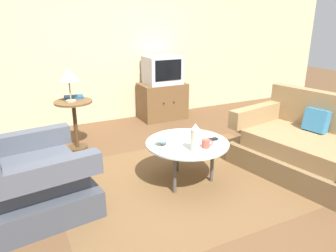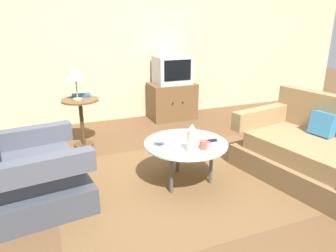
# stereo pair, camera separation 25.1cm
# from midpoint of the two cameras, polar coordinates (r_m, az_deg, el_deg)

# --- Properties ---
(ground_plane) EXTENTS (16.00, 16.00, 0.00)m
(ground_plane) POSITION_cam_midpoint_polar(r_m,az_deg,el_deg) (3.29, 4.80, -10.95)
(ground_plane) COLOR brown
(back_wall) EXTENTS (9.00, 0.12, 2.70)m
(back_wall) POSITION_cam_midpoint_polar(r_m,az_deg,el_deg) (5.26, -7.73, 15.68)
(back_wall) COLOR #CCB78E
(back_wall) RESTS_ON ground
(area_rug) EXTENTS (2.56, 1.96, 0.00)m
(area_rug) POSITION_cam_midpoint_polar(r_m,az_deg,el_deg) (3.39, 5.23, -9.94)
(area_rug) COLOR brown
(area_rug) RESTS_ON ground
(armchair) EXTENTS (0.99, 1.06, 0.92)m
(armchair) POSITION_cam_midpoint_polar(r_m,az_deg,el_deg) (3.09, -21.69, -8.01)
(armchair) COLOR #3E424B
(armchair) RESTS_ON ground
(couch) EXTENTS (1.21, 1.80, 0.84)m
(couch) POSITION_cam_midpoint_polar(r_m,az_deg,el_deg) (3.69, 27.78, -4.84)
(couch) COLOR brown
(couch) RESTS_ON ground
(coffee_table) EXTENTS (0.84, 0.84, 0.44)m
(coffee_table) POSITION_cam_midpoint_polar(r_m,az_deg,el_deg) (3.22, 5.48, -3.58)
(coffee_table) COLOR #B2C6C1
(coffee_table) RESTS_ON ground
(side_table) EXTENTS (0.47, 0.47, 0.64)m
(side_table) POSITION_cam_midpoint_polar(r_m,az_deg,el_deg) (4.25, -13.71, 2.28)
(side_table) COLOR brown
(side_table) RESTS_ON ground
(tv_stand) EXTENTS (0.75, 0.51, 0.60)m
(tv_stand) POSITION_cam_midpoint_polar(r_m,az_deg,el_deg) (5.36, 2.06, 4.50)
(tv_stand) COLOR brown
(tv_stand) RESTS_ON ground
(television) EXTENTS (0.57, 0.44, 0.45)m
(television) POSITION_cam_midpoint_polar(r_m,az_deg,el_deg) (5.25, 2.17, 9.99)
(television) COLOR #B7B7BC
(television) RESTS_ON tv_stand
(table_lamp) EXTENTS (0.24, 0.24, 0.42)m
(table_lamp) POSITION_cam_midpoint_polar(r_m,az_deg,el_deg) (4.10, -14.61, 9.02)
(table_lamp) COLOR #9E937A
(table_lamp) RESTS_ON side_table
(vase) EXTENTS (0.09, 0.09, 0.27)m
(vase) POSITION_cam_midpoint_polar(r_m,az_deg,el_deg) (2.96, 6.73, -2.25)
(vase) COLOR beige
(vase) RESTS_ON coffee_table
(mug) EXTENTS (0.12, 0.08, 0.08)m
(mug) POSITION_cam_midpoint_polar(r_m,az_deg,el_deg) (3.07, 8.75, -3.36)
(mug) COLOR #B74C3D
(mug) RESTS_ON coffee_table
(bowl) EXTENTS (0.13, 0.13, 0.05)m
(bowl) POSITION_cam_midpoint_polar(r_m,az_deg,el_deg) (3.13, 0.88, -3.00)
(bowl) COLOR slate
(bowl) RESTS_ON coffee_table
(tv_remote_dark) EXTENTS (0.14, 0.05, 0.02)m
(tv_remote_dark) POSITION_cam_midpoint_polar(r_m,az_deg,el_deg) (3.26, 9.78, -2.65)
(tv_remote_dark) COLOR black
(tv_remote_dark) RESTS_ON coffee_table
(book) EXTENTS (0.26, 0.19, 0.03)m
(book) POSITION_cam_midpoint_polar(r_m,az_deg,el_deg) (4.34, -13.73, 5.34)
(book) COLOR navy
(book) RESTS_ON side_table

